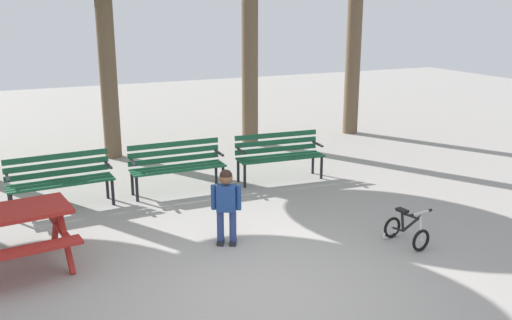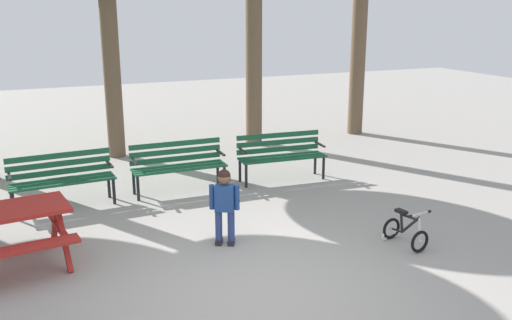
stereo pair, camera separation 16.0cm
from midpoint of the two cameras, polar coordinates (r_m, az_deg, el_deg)
ground at (r=6.51m, az=0.65°, el=-13.18°), size 36.00×36.00×0.00m
park_bench_far_left at (r=9.41m, az=-18.55°, el=-1.51°), size 1.63×0.56×0.85m
park_bench_left at (r=9.76m, az=-7.40°, el=-0.23°), size 1.60×0.47×0.85m
park_bench_right at (r=10.34m, az=2.95°, el=0.76°), size 1.63×0.56×0.85m
child_standing at (r=7.48m, az=-2.57°, el=-4.14°), size 0.36×0.26×1.05m
kids_bicycle at (r=7.87m, az=15.35°, el=-6.93°), size 0.42×0.59×0.54m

